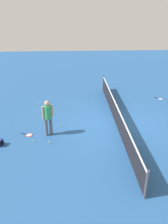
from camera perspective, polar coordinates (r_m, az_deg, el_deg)
name	(u,v)px	position (r m, az deg, el deg)	size (l,w,h in m)	color
ground_plane	(116,123)	(11.86, 7.85, -2.77)	(40.00, 40.00, 0.00)	#265693
court_net	(116,114)	(11.63, 8.00, -0.59)	(10.09, 0.09, 1.07)	#4C4C51
player_near_side	(48,115)	(10.40, -8.95, -0.79)	(0.45, 0.51, 1.70)	#595960
tennis_racket_near_player	(28,135)	(11.02, -13.57, -5.54)	(0.42, 0.60, 0.03)	red
tennis_racket_far_player	(160,99)	(15.49, 18.27, 3.09)	(0.55, 0.51, 0.03)	blue
tennis_ball_near_player	(34,141)	(10.48, -12.32, -6.98)	(0.07, 0.07, 0.07)	#C6E033
tennis_ball_by_net	(37,104)	(14.22, -11.45, 2.01)	(0.07, 0.07, 0.07)	#C6E033
tennis_ball_midcourt	(60,126)	(11.50, -5.88, -3.41)	(0.07, 0.07, 0.07)	#C6E033
tennis_ball_baseline	(49,142)	(10.26, -8.57, -7.39)	(0.07, 0.07, 0.07)	#C6E033
tennis_ball_stray_left	(94,100)	(14.49, 2.41, 2.96)	(0.07, 0.07, 0.07)	#C6E033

